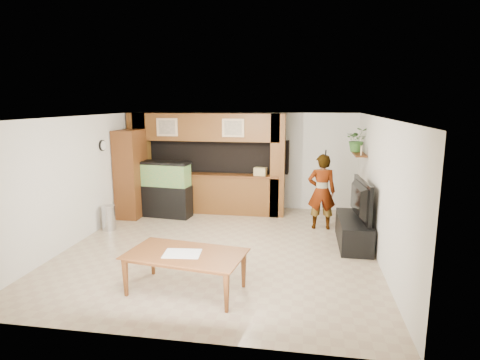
% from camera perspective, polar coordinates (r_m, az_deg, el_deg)
% --- Properties ---
extents(floor, '(6.50, 6.50, 0.00)m').
position_cam_1_polar(floor, '(8.22, -2.73, -9.50)').
color(floor, tan).
rests_on(floor, ground).
extents(ceiling, '(6.50, 6.50, 0.00)m').
position_cam_1_polar(ceiling, '(7.70, -2.91, 8.94)').
color(ceiling, white).
rests_on(ceiling, wall_back).
extents(wall_back, '(6.00, 0.00, 6.00)m').
position_cam_1_polar(wall_back, '(11.01, 0.72, 2.80)').
color(wall_back, silver).
rests_on(wall_back, floor).
extents(wall_left, '(0.00, 6.50, 6.50)m').
position_cam_1_polar(wall_left, '(8.97, -21.91, 0.09)').
color(wall_left, silver).
rests_on(wall_left, floor).
extents(wall_right, '(0.00, 6.50, 6.50)m').
position_cam_1_polar(wall_right, '(7.81, 19.26, -1.27)').
color(wall_right, silver).
rests_on(wall_right, floor).
extents(partition, '(4.20, 0.99, 2.60)m').
position_cam_1_polar(partition, '(10.59, -4.86, 2.50)').
color(partition, brown).
rests_on(partition, floor).
extents(wall_clock, '(0.05, 0.25, 0.25)m').
position_cam_1_polar(wall_clock, '(9.73, -18.97, 4.66)').
color(wall_clock, black).
rests_on(wall_clock, wall_left).
extents(wall_shelf, '(0.25, 0.90, 0.04)m').
position_cam_1_polar(wall_shelf, '(9.62, 16.59, 3.54)').
color(wall_shelf, brown).
rests_on(wall_shelf, wall_right).
extents(pantry_cabinet, '(0.55, 0.90, 2.20)m').
position_cam_1_polar(pantry_cabinet, '(10.47, -15.24, 0.87)').
color(pantry_cabinet, brown).
rests_on(pantry_cabinet, floor).
extents(trash_can, '(0.31, 0.31, 0.57)m').
position_cam_1_polar(trash_can, '(9.65, -18.19, -5.12)').
color(trash_can, '#B2B2B7').
rests_on(trash_can, floor).
extents(aquarium, '(1.28, 0.48, 1.41)m').
position_cam_1_polar(aquarium, '(10.32, -10.51, -1.39)').
color(aquarium, black).
rests_on(aquarium, floor).
extents(tv_stand, '(0.60, 1.64, 0.55)m').
position_cam_1_polar(tv_stand, '(8.60, 15.82, -7.03)').
color(tv_stand, black).
rests_on(tv_stand, floor).
extents(television, '(0.31, 1.40, 0.80)m').
position_cam_1_polar(television, '(8.42, 16.06, -2.67)').
color(television, black).
rests_on(television, tv_stand).
extents(photo_frame, '(0.05, 0.15, 0.20)m').
position_cam_1_polar(photo_frame, '(9.32, 16.85, 4.05)').
color(photo_frame, tan).
rests_on(photo_frame, wall_shelf).
extents(potted_plant, '(0.54, 0.48, 0.58)m').
position_cam_1_polar(potted_plant, '(9.84, 16.32, 5.52)').
color(potted_plant, '#36692A').
rests_on(potted_plant, wall_shelf).
extents(person, '(0.65, 0.45, 1.74)m').
position_cam_1_polar(person, '(9.32, 11.52, -1.64)').
color(person, tan).
rests_on(person, floor).
extents(microphone, '(0.03, 0.09, 0.15)m').
position_cam_1_polar(microphone, '(9.01, 12.10, 3.77)').
color(microphone, black).
rests_on(microphone, person).
extents(dining_table, '(1.90, 1.24, 0.63)m').
position_cam_1_polar(dining_table, '(6.33, -7.83, -13.00)').
color(dining_table, brown).
rests_on(dining_table, floor).
extents(newspaper_a, '(0.59, 0.45, 0.01)m').
position_cam_1_polar(newspaper_a, '(6.22, -8.22, -10.30)').
color(newspaper_a, silver).
rests_on(newspaper_a, dining_table).
extents(counter_box, '(0.34, 0.25, 0.21)m').
position_cam_1_polar(counter_box, '(10.18, 2.92, 1.21)').
color(counter_box, tan).
rests_on(counter_box, partition).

